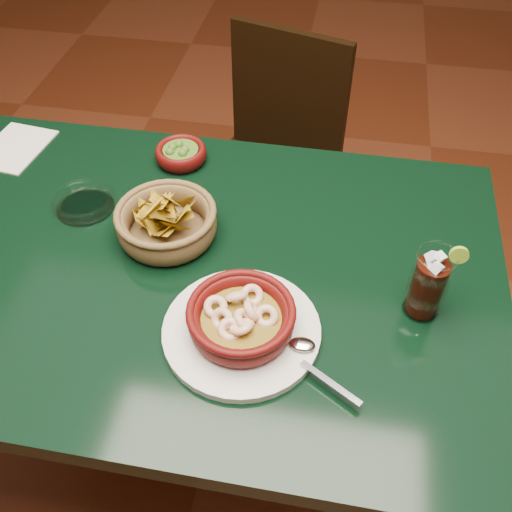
% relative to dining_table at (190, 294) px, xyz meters
% --- Properties ---
extents(ground, '(7.00, 7.00, 0.00)m').
position_rel_dining_table_xyz_m(ground, '(0.00, 0.00, -0.65)').
color(ground, '#471C0C').
rests_on(ground, ground).
extents(dining_table, '(1.20, 0.80, 0.75)m').
position_rel_dining_table_xyz_m(dining_table, '(0.00, 0.00, 0.00)').
color(dining_table, black).
rests_on(dining_table, ground).
extents(dining_chair, '(0.48, 0.48, 0.84)m').
position_rel_dining_table_xyz_m(dining_chair, '(0.06, 0.70, -0.19)').
color(dining_chair, black).
rests_on(dining_chair, ground).
extents(shrimp_plate, '(0.34, 0.27, 0.08)m').
position_rel_dining_table_xyz_m(shrimp_plate, '(0.14, -0.15, 0.13)').
color(shrimp_plate, silver).
rests_on(shrimp_plate, dining_table).
extents(chip_basket, '(0.23, 0.23, 0.14)m').
position_rel_dining_table_xyz_m(chip_basket, '(-0.05, 0.06, 0.14)').
color(chip_basket, brown).
rests_on(chip_basket, dining_table).
extents(guacamole_ramekin, '(0.13, 0.13, 0.05)m').
position_rel_dining_table_xyz_m(guacamole_ramekin, '(-0.09, 0.30, 0.12)').
color(guacamole_ramekin, '#450807').
rests_on(guacamole_ramekin, dining_table).
extents(cola_drink, '(0.14, 0.14, 0.16)m').
position_rel_dining_table_xyz_m(cola_drink, '(0.44, -0.04, 0.17)').
color(cola_drink, white).
rests_on(cola_drink, dining_table).
extents(glass_ashtray, '(0.14, 0.14, 0.03)m').
position_rel_dining_table_xyz_m(glass_ashtray, '(-0.24, 0.11, 0.11)').
color(glass_ashtray, white).
rests_on(glass_ashtray, dining_table).
extents(paper_menu, '(0.15, 0.19, 0.00)m').
position_rel_dining_table_xyz_m(paper_menu, '(-0.49, 0.28, 0.10)').
color(paper_menu, beige).
rests_on(paper_menu, dining_table).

